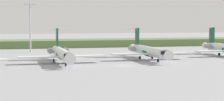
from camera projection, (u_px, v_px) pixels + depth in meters
ground_plane at (97, 56)px, 127.38m from camera, size 500.00×500.00×0.00m
grass_berm at (74, 43)px, 174.17m from camera, size 320.00×20.00×3.09m
regional_jet_third at (62, 53)px, 104.88m from camera, size 22.81×31.00×9.00m
regional_jet_fourth at (148, 51)px, 114.30m from camera, size 22.81×31.00×9.00m
antenna_mast at (30, 22)px, 140.69m from camera, size 4.40×0.50×26.06m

